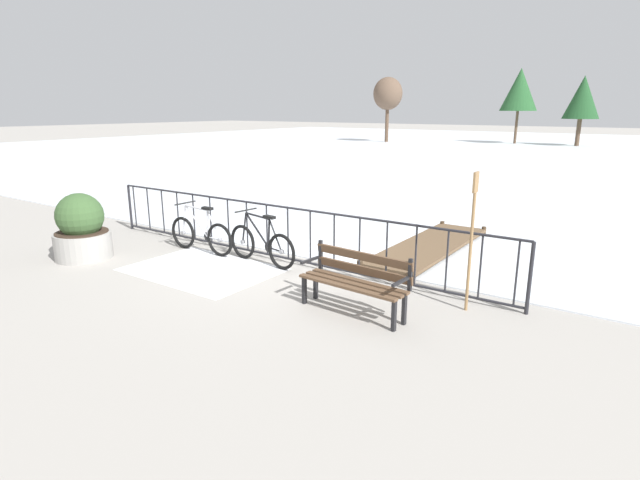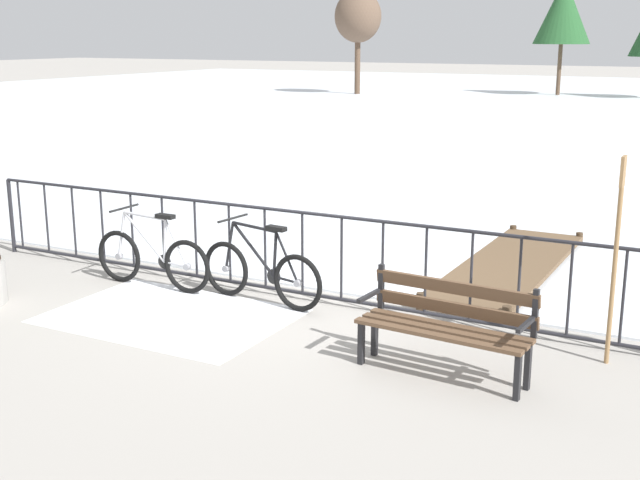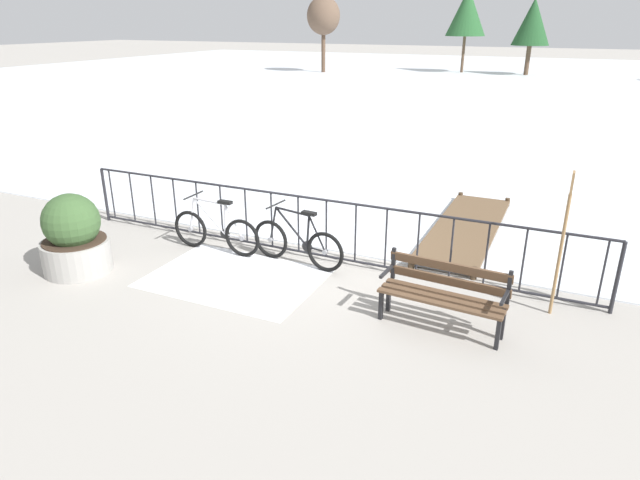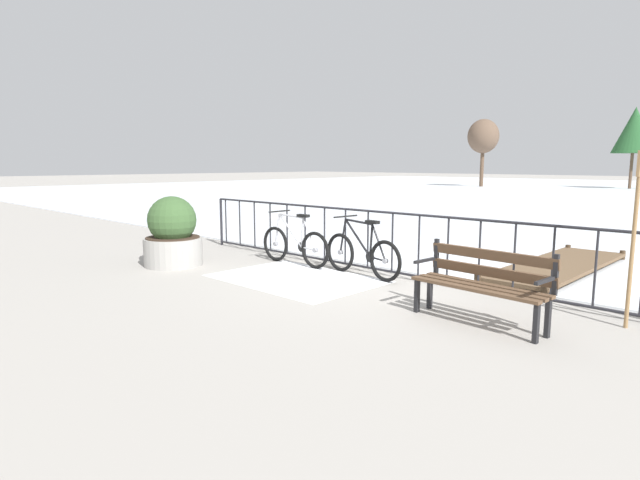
% 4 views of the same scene
% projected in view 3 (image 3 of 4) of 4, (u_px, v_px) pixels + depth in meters
% --- Properties ---
extents(ground_plane, '(160.00, 160.00, 0.00)m').
position_uv_depth(ground_plane, '(312.00, 258.00, 9.31)').
color(ground_plane, '#9E9991').
extents(frozen_pond, '(80.00, 56.00, 0.03)m').
position_uv_depth(frozen_pond, '(516.00, 86.00, 33.26)').
color(frozen_pond, silver).
rests_on(frozen_pond, ground).
extents(snow_patch, '(2.60, 1.86, 0.01)m').
position_uv_depth(snow_patch, '(235.00, 278.00, 8.59)').
color(snow_patch, white).
rests_on(snow_patch, ground).
extents(railing_fence, '(9.06, 0.06, 1.07)m').
position_uv_depth(railing_fence, '(312.00, 227.00, 9.10)').
color(railing_fence, '#232328').
rests_on(railing_fence, ground).
extents(bicycle_near_railing, '(1.71, 0.52, 0.97)m').
position_uv_depth(bicycle_near_railing, '(297.00, 243.00, 8.94)').
color(bicycle_near_railing, black).
rests_on(bicycle_near_railing, ground).
extents(bicycle_second, '(1.71, 0.52, 0.97)m').
position_uv_depth(bicycle_second, '(216.00, 231.00, 9.44)').
color(bicycle_second, black).
rests_on(bicycle_second, ground).
extents(park_bench, '(1.63, 0.59, 0.89)m').
position_uv_depth(park_bench, '(444.00, 290.00, 7.08)').
color(park_bench, brown).
rests_on(park_bench, ground).
extents(planter_with_shrub, '(1.04, 1.04, 1.26)m').
position_uv_depth(planter_with_shrub, '(74.00, 237.00, 8.65)').
color(planter_with_shrub, '#9E9B96').
rests_on(planter_with_shrub, ground).
extents(oar_upright, '(0.04, 0.16, 1.98)m').
position_uv_depth(oar_upright, '(563.00, 235.00, 7.14)').
color(oar_upright, '#937047').
rests_on(oar_upright, ground).
extents(wooden_dock, '(1.10, 3.97, 0.20)m').
position_uv_depth(wooden_dock, '(466.00, 227.00, 10.33)').
color(wooden_dock, brown).
rests_on(wooden_dock, ground).
extents(tree_west_mid, '(2.85, 2.85, 5.85)m').
position_uv_depth(tree_west_mid, '(467.00, 12.00, 39.95)').
color(tree_west_mid, brown).
rests_on(tree_west_mid, ground).
extents(tree_centre, '(2.41, 2.41, 5.30)m').
position_uv_depth(tree_centre, '(323.00, 16.00, 40.23)').
color(tree_centre, brown).
rests_on(tree_centre, ground).
extents(tree_east_mid, '(2.56, 2.56, 5.14)m').
position_uv_depth(tree_east_mid, '(533.00, 22.00, 38.25)').
color(tree_east_mid, brown).
rests_on(tree_east_mid, ground).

